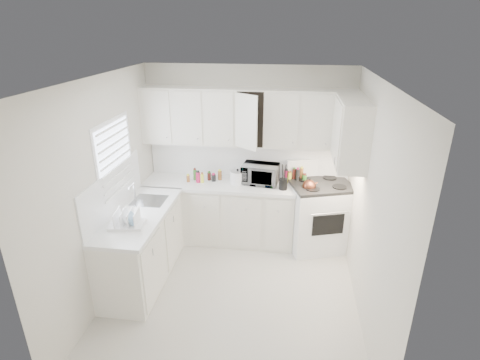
% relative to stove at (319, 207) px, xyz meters
% --- Properties ---
extents(floor, '(3.20, 3.20, 0.00)m').
position_rel_stove_xyz_m(floor, '(-1.09, -1.29, -0.65)').
color(floor, beige).
rests_on(floor, ground).
extents(ceiling, '(3.20, 3.20, 0.00)m').
position_rel_stove_xyz_m(ceiling, '(-1.09, -1.29, 1.95)').
color(ceiling, white).
rests_on(ceiling, ground).
extents(wall_back, '(3.00, 0.00, 3.00)m').
position_rel_stove_xyz_m(wall_back, '(-1.09, 0.31, 0.65)').
color(wall_back, silver).
rests_on(wall_back, ground).
extents(wall_front, '(3.00, 0.00, 3.00)m').
position_rel_stove_xyz_m(wall_front, '(-1.09, -2.89, 0.65)').
color(wall_front, silver).
rests_on(wall_front, ground).
extents(wall_left, '(0.00, 3.20, 3.20)m').
position_rel_stove_xyz_m(wall_left, '(-2.59, -1.29, 0.65)').
color(wall_left, silver).
rests_on(wall_left, ground).
extents(wall_right, '(0.00, 3.20, 3.20)m').
position_rel_stove_xyz_m(wall_right, '(0.41, -1.29, 0.65)').
color(wall_right, silver).
rests_on(wall_right, ground).
extents(window_blinds, '(0.06, 0.96, 1.06)m').
position_rel_stove_xyz_m(window_blinds, '(-2.57, -0.94, 0.90)').
color(window_blinds, white).
rests_on(window_blinds, wall_left).
extents(lower_cabinets_back, '(2.22, 0.60, 0.90)m').
position_rel_stove_xyz_m(lower_cabinets_back, '(-1.48, 0.01, -0.20)').
color(lower_cabinets_back, silver).
rests_on(lower_cabinets_back, floor).
extents(lower_cabinets_left, '(0.60, 1.60, 0.90)m').
position_rel_stove_xyz_m(lower_cabinets_left, '(-2.29, -1.09, -0.20)').
color(lower_cabinets_left, silver).
rests_on(lower_cabinets_left, floor).
extents(countertop_back, '(2.24, 0.64, 0.05)m').
position_rel_stove_xyz_m(countertop_back, '(-1.48, -0.00, 0.28)').
color(countertop_back, silver).
rests_on(countertop_back, lower_cabinets_back).
extents(countertop_left, '(0.64, 1.62, 0.05)m').
position_rel_stove_xyz_m(countertop_left, '(-2.28, -1.09, 0.28)').
color(countertop_left, silver).
rests_on(countertop_left, lower_cabinets_left).
extents(backsplash_back, '(2.98, 0.02, 0.55)m').
position_rel_stove_xyz_m(backsplash_back, '(-1.09, 0.30, 0.58)').
color(backsplash_back, white).
rests_on(backsplash_back, wall_back).
extents(backsplash_left, '(0.02, 1.60, 0.55)m').
position_rel_stove_xyz_m(backsplash_left, '(-2.58, -1.09, 0.58)').
color(backsplash_left, white).
rests_on(backsplash_left, wall_left).
extents(upper_cabinets_back, '(3.00, 0.33, 0.80)m').
position_rel_stove_xyz_m(upper_cabinets_back, '(-1.09, 0.14, 0.85)').
color(upper_cabinets_back, silver).
rests_on(upper_cabinets_back, wall_back).
extents(upper_cabinets_right, '(0.33, 0.90, 0.80)m').
position_rel_stove_xyz_m(upper_cabinets_right, '(0.25, -0.47, 0.85)').
color(upper_cabinets_right, silver).
rests_on(upper_cabinets_right, wall_right).
extents(sink, '(0.42, 0.38, 0.30)m').
position_rel_stove_xyz_m(sink, '(-2.28, -0.74, 0.42)').
color(sink, gray).
rests_on(sink, countertop_left).
extents(stove, '(1.02, 0.92, 1.30)m').
position_rel_stove_xyz_m(stove, '(0.00, 0.00, 0.00)').
color(stove, white).
rests_on(stove, floor).
extents(tea_kettle, '(0.27, 0.24, 0.21)m').
position_rel_stove_xyz_m(tea_kettle, '(-0.18, -0.16, 0.40)').
color(tea_kettle, maroon).
rests_on(tea_kettle, stove).
extents(frying_pan, '(0.40, 0.51, 0.04)m').
position_rel_stove_xyz_m(frying_pan, '(0.18, 0.16, 0.32)').
color(frying_pan, black).
rests_on(frying_pan, stove).
extents(microwave, '(0.55, 0.35, 0.35)m').
position_rel_stove_xyz_m(microwave, '(-0.88, 0.06, 0.47)').
color(microwave, gray).
rests_on(microwave, countertop_back).
extents(rice_cooker, '(0.22, 0.22, 0.22)m').
position_rel_stove_xyz_m(rice_cooker, '(-1.20, 0.01, 0.41)').
color(rice_cooker, white).
rests_on(rice_cooker, countertop_back).
extents(paper_towel, '(0.12, 0.12, 0.27)m').
position_rel_stove_xyz_m(paper_towel, '(-1.03, 0.22, 0.44)').
color(paper_towel, white).
rests_on(paper_towel, countertop_back).
extents(utensil_crock, '(0.13, 0.13, 0.38)m').
position_rel_stove_xyz_m(utensil_crock, '(-0.54, -0.13, 0.49)').
color(utensil_crock, black).
rests_on(utensil_crock, countertop_back).
extents(dish_rack, '(0.42, 0.34, 0.21)m').
position_rel_stove_xyz_m(dish_rack, '(-2.29, -1.41, 0.41)').
color(dish_rack, white).
rests_on(dish_rack, countertop_left).
extents(spice_left_0, '(0.06, 0.06, 0.13)m').
position_rel_stove_xyz_m(spice_left_0, '(-1.94, 0.13, 0.37)').
color(spice_left_0, '#985A29').
rests_on(spice_left_0, countertop_back).
extents(spice_left_1, '(0.06, 0.06, 0.13)m').
position_rel_stove_xyz_m(spice_left_1, '(-1.86, 0.04, 0.37)').
color(spice_left_1, '#337B29').
rests_on(spice_left_1, countertop_back).
extents(spice_left_2, '(0.06, 0.06, 0.13)m').
position_rel_stove_xyz_m(spice_left_2, '(-1.79, 0.13, 0.37)').
color(spice_left_2, '#BA184C').
rests_on(spice_left_2, countertop_back).
extents(spice_left_3, '(0.06, 0.06, 0.13)m').
position_rel_stove_xyz_m(spice_left_3, '(-1.71, 0.04, 0.37)').
color(spice_left_3, '#EFF73A').
rests_on(spice_left_3, countertop_back).
extents(spice_left_4, '(0.06, 0.06, 0.13)m').
position_rel_stove_xyz_m(spice_left_4, '(-1.64, 0.13, 0.37)').
color(spice_left_4, '#5C201A').
rests_on(spice_left_4, countertop_back).
extents(spice_left_5, '(0.06, 0.06, 0.13)m').
position_rel_stove_xyz_m(spice_left_5, '(-1.56, 0.04, 0.37)').
color(spice_left_5, black).
rests_on(spice_left_5, countertop_back).
extents(spice_left_6, '(0.06, 0.06, 0.13)m').
position_rel_stove_xyz_m(spice_left_6, '(-1.49, 0.13, 0.37)').
color(spice_left_6, '#985A29').
rests_on(spice_left_6, countertop_back).
extents(sauce_right_0, '(0.06, 0.06, 0.19)m').
position_rel_stove_xyz_m(sauce_right_0, '(-0.51, 0.17, 0.40)').
color(sauce_right_0, '#BA184C').
rests_on(sauce_right_0, countertop_back).
extents(sauce_right_1, '(0.06, 0.06, 0.19)m').
position_rel_stove_xyz_m(sauce_right_1, '(-0.45, 0.11, 0.40)').
color(sauce_right_1, '#EFF73A').
rests_on(sauce_right_1, countertop_back).
extents(sauce_right_2, '(0.06, 0.06, 0.19)m').
position_rel_stove_xyz_m(sauce_right_2, '(-0.40, 0.17, 0.40)').
color(sauce_right_2, '#5C201A').
rests_on(sauce_right_2, countertop_back).
extents(sauce_right_3, '(0.06, 0.06, 0.19)m').
position_rel_stove_xyz_m(sauce_right_3, '(-0.34, 0.11, 0.40)').
color(sauce_right_3, black).
rests_on(sauce_right_3, countertop_back).
extents(sauce_right_4, '(0.06, 0.06, 0.19)m').
position_rel_stove_xyz_m(sauce_right_4, '(-0.29, 0.17, 0.40)').
color(sauce_right_4, '#985A29').
rests_on(sauce_right_4, countertop_back).
extents(sauce_right_5, '(0.06, 0.06, 0.19)m').
position_rel_stove_xyz_m(sauce_right_5, '(-0.23, 0.11, 0.40)').
color(sauce_right_5, '#337B29').
rests_on(sauce_right_5, countertop_back).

